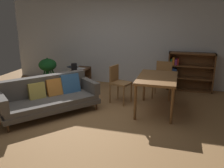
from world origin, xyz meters
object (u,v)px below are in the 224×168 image
at_px(potted_floor_plant, 48,67).
at_px(dining_chair_near, 163,77).
at_px(dining_table, 157,81).
at_px(media_console, 78,80).
at_px(dining_chair_far, 118,81).
at_px(bookshelf, 188,72).
at_px(fabric_couch, 49,96).
at_px(open_laptop, 77,68).
at_px(desk_speaker, 74,68).

distance_m(potted_floor_plant, dining_chair_near, 3.28).
bearing_deg(dining_table, potted_floor_plant, 162.77).
bearing_deg(media_console, dining_chair_far, -24.93).
height_order(media_console, bookshelf, bookshelf).
height_order(dining_table, dining_chair_near, dining_chair_near).
xyz_separation_m(fabric_couch, media_console, (-0.07, 1.64, -0.10)).
relative_size(fabric_couch, dining_chair_near, 2.34).
bearing_deg(dining_chair_near, bookshelf, 49.74).
bearing_deg(open_laptop, dining_chair_near, -1.57).
xyz_separation_m(media_console, dining_chair_near, (2.31, 0.10, 0.23)).
bearing_deg(dining_chair_near, potted_floor_plant, -179.65).
xyz_separation_m(fabric_couch, dining_table, (2.18, 0.72, 0.31)).
relative_size(potted_floor_plant, dining_chair_near, 0.95).
height_order(open_laptop, dining_chair_near, dining_chair_near).
bearing_deg(fabric_couch, dining_chair_far, 39.07).
xyz_separation_m(dining_table, bookshelf, (0.67, 1.75, -0.16)).
xyz_separation_m(open_laptop, dining_table, (2.35, -1.09, 0.11)).
distance_m(desk_speaker, dining_chair_far, 1.41).
height_order(media_console, dining_table, dining_table).
bearing_deg(media_console, potted_floor_plant, 175.07).
bearing_deg(desk_speaker, potted_floor_plant, 164.04).
distance_m(fabric_couch, dining_chair_near, 2.84).
xyz_separation_m(dining_chair_near, bookshelf, (0.62, 0.73, 0.02)).
bearing_deg(media_console, desk_speaker, -90.23).
bearing_deg(desk_speaker, fabric_couch, -87.01).
xyz_separation_m(media_console, dining_chair_far, (1.33, -0.62, 0.23)).
xyz_separation_m(fabric_couch, desk_speaker, (-0.08, 1.45, 0.30)).
distance_m(desk_speaker, dining_table, 2.37).
distance_m(fabric_couch, open_laptop, 1.83).
relative_size(open_laptop, dining_chair_far, 0.56).
relative_size(fabric_couch, media_console, 1.83).
height_order(dining_chair_near, bookshelf, bookshelf).
xyz_separation_m(fabric_couch, bookshelf, (2.85, 2.47, 0.15)).
bearing_deg(dining_chair_far, bookshelf, 42.27).
distance_m(dining_chair_near, bookshelf, 0.95).
relative_size(media_console, bookshelf, 0.94).
height_order(desk_speaker, bookshelf, bookshelf).
xyz_separation_m(open_laptop, potted_floor_plant, (-0.88, -0.09, -0.01)).
relative_size(potted_floor_plant, dining_chair_far, 0.95).
bearing_deg(fabric_couch, media_console, 92.61).
bearing_deg(desk_speaker, dining_chair_near, 7.31).
relative_size(media_console, desk_speaker, 4.94).
distance_m(media_console, open_laptop, 0.35).
bearing_deg(open_laptop, fabric_couch, -84.87).
bearing_deg(media_console, bookshelf, 15.86).
height_order(fabric_couch, media_console, fabric_couch).
relative_size(fabric_couch, dining_table, 1.67).
bearing_deg(dining_chair_near, open_laptop, 178.43).
bearing_deg(potted_floor_plant, dining_chair_far, -16.99).
distance_m(fabric_couch, potted_floor_plant, 2.02).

